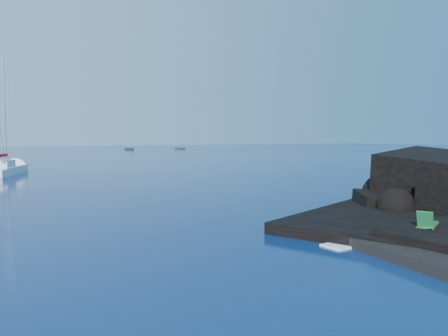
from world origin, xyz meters
The scene contains 6 objects.
ground centered at (0.00, 0.00, 0.00)m, with size 400.00×400.00×0.00m, color #040C3B.
surf_foam centered at (5.00, 5.00, 0.00)m, with size 10.00×8.00×0.06m, color white, non-canonical shape.
sailboat centered at (-8.53, 41.30, 0.00)m, with size 2.43×11.61×12.17m, color white, non-canonical shape.
deck_chair centered at (3.40, 1.57, 0.85)m, with size 1.46×0.64×1.00m, color #166432, non-canonical shape.
distant_boat_a centered at (29.19, 123.17, 0.00)m, with size 1.44×4.62×0.62m, color #242529.
distant_boat_b centered at (46.03, 123.04, 0.00)m, with size 1.25×4.02×0.54m, color #2B2C31.
Camera 1 is at (-10.56, -8.43, 3.80)m, focal length 35.00 mm.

